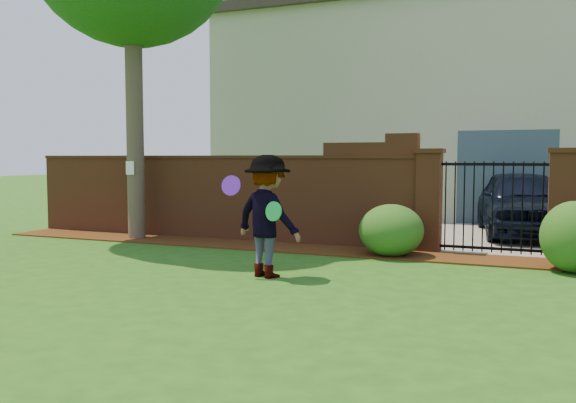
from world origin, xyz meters
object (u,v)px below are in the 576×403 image
at_px(frisbee_purple, 231,186).
at_px(car, 524,203).
at_px(man, 266,216).
at_px(frisbee_green, 274,211).

bearing_deg(frisbee_purple, car, 58.61).
relative_size(man, frisbee_purple, 6.00).
xyz_separation_m(man, frisbee_green, (0.23, -0.23, 0.10)).
bearing_deg(frisbee_green, man, 134.44).
xyz_separation_m(car, frisbee_green, (-3.13, -6.36, 0.25)).
bearing_deg(frisbee_purple, frisbee_green, -6.76).
bearing_deg(man, frisbee_green, 153.91).
relative_size(car, frisbee_green, 15.58).
distance_m(car, man, 6.98).
height_order(frisbee_purple, frisbee_green, frisbee_purple).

